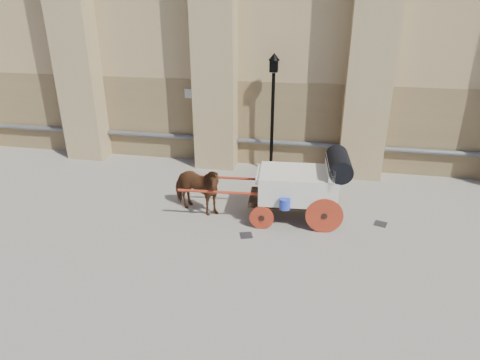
# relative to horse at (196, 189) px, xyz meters

# --- Properties ---
(ground) EXTENTS (90.00, 90.00, 0.00)m
(ground) POSITION_rel_horse_xyz_m (0.70, 0.07, -0.74)
(ground) COLOR gray
(ground) RESTS_ON ground
(horse) EXTENTS (1.91, 1.34, 1.48)m
(horse) POSITION_rel_horse_xyz_m (0.00, 0.00, 0.00)
(horse) COLOR #563216
(horse) RESTS_ON ground
(carriage) EXTENTS (4.60, 1.71, 1.98)m
(carriage) POSITION_rel_horse_xyz_m (2.96, 0.17, 0.33)
(carriage) COLOR black
(carriage) RESTS_ON ground
(street_lamp) EXTENTS (0.38, 0.38, 4.03)m
(street_lamp) POSITION_rel_horse_xyz_m (1.69, 3.52, 1.42)
(street_lamp) COLOR black
(street_lamp) RESTS_ON ground
(drain_grate_near) EXTENTS (0.41, 0.41, 0.01)m
(drain_grate_near) POSITION_rel_horse_xyz_m (1.61, -1.01, -0.73)
(drain_grate_near) COLOR black
(drain_grate_near) RESTS_ON ground
(drain_grate_far) EXTENTS (0.40, 0.40, 0.01)m
(drain_grate_far) POSITION_rel_horse_xyz_m (5.10, 0.26, -0.73)
(drain_grate_far) COLOR black
(drain_grate_far) RESTS_ON ground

